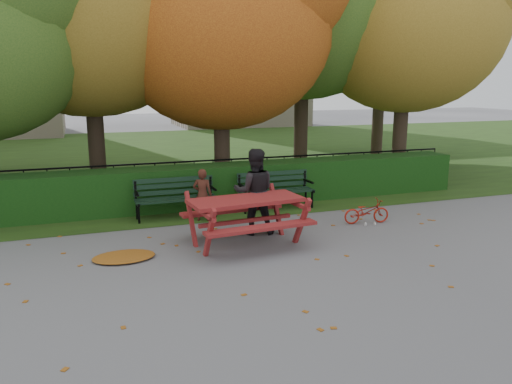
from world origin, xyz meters
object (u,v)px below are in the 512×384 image
object	(u,v)px
bench_right	(275,187)
picnic_table	(246,209)
bench_left	(175,195)
adult	(254,192)
child	(203,195)
tree_e	(422,9)
tree_g	(394,18)
tree_c	(235,10)
bicycle	(367,211)

from	to	relation	value
bench_right	picnic_table	world-z (taller)	picnic_table
bench_left	adult	size ratio (longest dim) A/B	1.05
bench_right	child	xyz separation A→B (m)	(-1.90, -0.50, 0.06)
tree_e	bench_left	size ratio (longest dim) A/B	4.53
tree_g	child	bearing A→B (deg)	-144.31
tree_g	adult	world-z (taller)	tree_g
tree_c	bench_left	world-z (taller)	tree_c
child	tree_e	bearing A→B (deg)	-136.86
child	adult	xyz separation A→B (m)	(0.75, -1.26, 0.28)
bench_left	bicycle	bearing A→B (deg)	-26.71
bench_left	child	bearing A→B (deg)	-45.06
tree_c	child	distance (m)	5.32
picnic_table	bench_left	bearing A→B (deg)	104.82
child	adult	bearing A→B (deg)	144.67
bench_left	bench_right	xyz separation A→B (m)	(2.40, 0.00, 0.00)
bench_right	bicycle	xyz separation A→B (m)	(1.36, -1.89, -0.26)
tree_e	tree_g	xyz separation A→B (m)	(1.81, 3.99, 0.29)
tree_c	tree_g	distance (m)	8.43
bench_right	bench_left	bearing A→B (deg)	180.00
bench_right	child	size ratio (longest dim) A/B	1.56
tree_e	picnic_table	world-z (taller)	tree_e
tree_g	adult	size ratio (longest dim) A/B	5.00
tree_c	tree_g	bearing A→B (deg)	26.87
tree_g	child	world-z (taller)	tree_g
tree_g	bench_left	xyz separation A→B (m)	(-9.63, -6.06, -4.85)
adult	bicycle	xyz separation A→B (m)	(2.51, -0.13, -0.59)
tree_c	adult	xyz separation A→B (m)	(-0.88, -4.02, -3.97)
bench_left	picnic_table	world-z (taller)	picnic_table
tree_g	picnic_table	size ratio (longest dim) A/B	3.89
tree_g	tree_e	bearing A→B (deg)	-114.40
tree_e	bicycle	bearing A→B (deg)	-135.76
tree_c	child	xyz separation A→B (m)	(-1.63, -2.76, -4.25)
tree_e	bicycle	xyz separation A→B (m)	(-4.07, -3.96, -4.82)
bicycle	tree_g	bearing A→B (deg)	-27.74
bench_left	adult	distance (m)	2.18
bench_right	tree_c	bearing A→B (deg)	96.70
tree_e	picnic_table	size ratio (longest dim) A/B	3.71
bench_left	picnic_table	xyz separation A→B (m)	(0.86, -2.39, 0.17)
child	adult	size ratio (longest dim) A/B	0.68
bicycle	tree_c	bearing A→B (deg)	30.09
bench_left	bench_right	distance (m)	2.40
picnic_table	child	world-z (taller)	child
tree_e	adult	world-z (taller)	tree_e
picnic_table	bench_right	bearing A→B (deg)	52.19
bicycle	adult	bearing A→B (deg)	95.70
adult	tree_c	bearing A→B (deg)	-87.72
bench_right	child	distance (m)	1.97
tree_e	bench_left	xyz separation A→B (m)	(-7.82, -2.07, -4.56)
tree_c	adult	size ratio (longest dim) A/B	4.68
bench_left	bicycle	size ratio (longest dim) A/B	1.81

